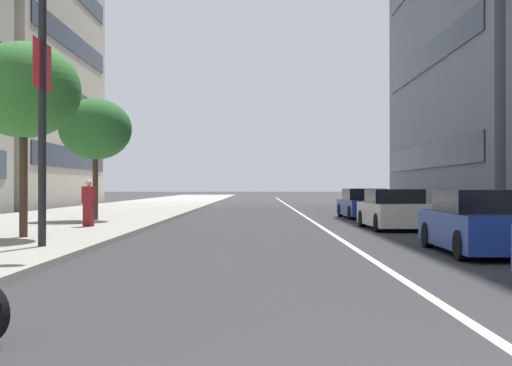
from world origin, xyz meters
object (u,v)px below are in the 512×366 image
object	(u,v)px
street_lamp_with_banners	(56,47)
pedestrian_on_plaza	(89,203)
car_approaching_light	(394,211)
street_tree_near_plaza_corner	(24,91)
car_following_behind	(363,204)
street_tree_far_plaza	(95,129)
car_mid_block_traffic	(481,224)

from	to	relation	value
street_lamp_with_banners	pedestrian_on_plaza	bearing A→B (deg)	8.75
car_approaching_light	street_tree_near_plaza_corner	bearing A→B (deg)	116.06
car_following_behind	street_tree_near_plaza_corner	xyz separation A→B (m)	(-14.23, 11.29, 3.42)
car_approaching_light	street_tree_far_plaza	distance (m)	12.40
car_following_behind	street_tree_near_plaza_corner	bearing A→B (deg)	139.15
car_following_behind	street_lamp_with_banners	size ratio (longest dim) A/B	0.59
car_following_behind	street_lamp_with_banners	world-z (taller)	street_lamp_with_banners
street_tree_far_plaza	pedestrian_on_plaza	bearing A→B (deg)	-169.40
pedestrian_on_plaza	street_tree_far_plaza	bearing A→B (deg)	21.43
street_lamp_with_banners	street_tree_far_plaza	bearing A→B (deg)	9.43
car_approaching_light	pedestrian_on_plaza	bearing A→B (deg)	93.03
street_lamp_with_banners	street_tree_far_plaza	size ratio (longest dim) A/B	1.52
street_tree_far_plaza	pedestrian_on_plaza	xyz separation A→B (m)	(-4.54, -0.85, -2.89)
car_approaching_light	pedestrian_on_plaza	xyz separation A→B (m)	(-0.85, 10.55, 0.28)
street_lamp_with_banners	street_tree_near_plaza_corner	distance (m)	3.39
car_following_behind	car_approaching_light	bearing A→B (deg)	176.10
car_mid_block_traffic	pedestrian_on_plaza	distance (m)	13.41
car_mid_block_traffic	car_following_behind	size ratio (longest dim) A/B	1.02
car_mid_block_traffic	car_approaching_light	xyz separation A→B (m)	(8.82, 0.22, -0.02)
street_tree_near_plaza_corner	street_tree_far_plaza	size ratio (longest dim) A/B	1.06
car_approaching_light	street_lamp_with_banners	bearing A→B (deg)	131.21
street_tree_far_plaza	car_mid_block_traffic	bearing A→B (deg)	-137.12
car_approaching_light	car_following_behind	distance (m)	8.45
street_tree_far_plaza	street_lamp_with_banners	bearing A→B (deg)	-170.57
pedestrian_on_plaza	car_approaching_light	bearing A→B (deg)	-74.59
car_approaching_light	street_tree_far_plaza	world-z (taller)	street_tree_far_plaza
car_approaching_light	car_following_behind	xyz separation A→B (m)	(8.44, -0.22, 0.00)
street_lamp_with_banners	pedestrian_on_plaza	world-z (taller)	street_lamp_with_banners
car_mid_block_traffic	car_approaching_light	world-z (taller)	car_mid_block_traffic
street_tree_near_plaza_corner	pedestrian_on_plaza	size ratio (longest dim) A/B	3.32
car_mid_block_traffic	street_tree_far_plaza	world-z (taller)	street_tree_far_plaza
car_following_behind	street_lamp_with_banners	bearing A→B (deg)	148.33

